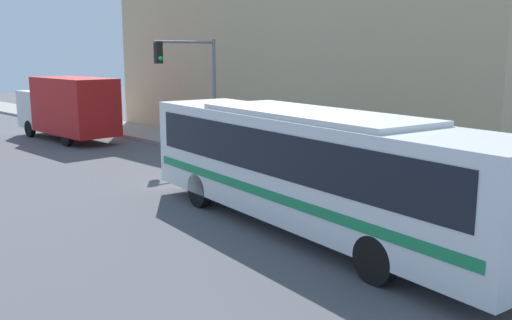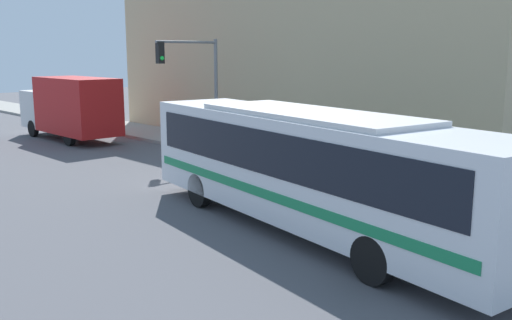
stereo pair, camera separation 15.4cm
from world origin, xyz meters
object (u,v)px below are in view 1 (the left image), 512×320
(city_bus, at_px, (310,163))
(fire_hydrant, at_px, (362,167))
(delivery_truck, at_px, (68,107))
(pedestrian_near_corner, at_px, (221,127))
(parking_meter, at_px, (303,144))
(pedestrian_mid_block, at_px, (313,142))
(traffic_light_pole, at_px, (194,74))

(city_bus, xyz_separation_m, fire_hydrant, (5.89, 2.57, -1.29))
(delivery_truck, height_order, pedestrian_near_corner, delivery_truck)
(parking_meter, height_order, pedestrian_mid_block, pedestrian_mid_block)
(delivery_truck, xyz_separation_m, pedestrian_mid_block, (3.91, -13.44, -0.79))
(pedestrian_near_corner, bearing_deg, pedestrian_mid_block, -87.69)
(delivery_truck, relative_size, traffic_light_pole, 1.49)
(delivery_truck, distance_m, pedestrian_near_corner, 8.79)
(city_bus, distance_m, parking_meter, 8.01)
(city_bus, relative_size, pedestrian_mid_block, 7.66)
(traffic_light_pole, bearing_deg, parking_meter, -79.71)
(fire_hydrant, relative_size, pedestrian_near_corner, 0.38)
(parking_meter, distance_m, pedestrian_near_corner, 5.74)
(city_bus, xyz_separation_m, delivery_truck, (2.83, 19.03, -0.04))
(delivery_truck, distance_m, parking_meter, 14.02)
(delivery_truck, relative_size, pedestrian_mid_block, 4.61)
(fire_hydrant, xyz_separation_m, pedestrian_mid_block, (0.85, 3.03, 0.46))
(city_bus, bearing_deg, parking_meter, 51.38)
(delivery_truck, xyz_separation_m, traffic_light_pole, (2.05, -8.10, 1.83))
(pedestrian_near_corner, bearing_deg, parking_meter, -96.25)
(pedestrian_mid_block, bearing_deg, traffic_light_pole, 109.16)
(traffic_light_pole, bearing_deg, city_bus, -114.06)
(fire_hydrant, bearing_deg, delivery_truck, 100.53)
(pedestrian_near_corner, bearing_deg, delivery_truck, 114.87)
(fire_hydrant, distance_m, pedestrian_mid_block, 3.18)
(city_bus, height_order, pedestrian_mid_block, city_bus)
(delivery_truck, xyz_separation_m, fire_hydrant, (3.06, -16.47, -1.25))
(traffic_light_pole, distance_m, pedestrian_mid_block, 6.23)
(city_bus, bearing_deg, pedestrian_mid_block, 48.72)
(fire_hydrant, relative_size, traffic_light_pole, 0.14)
(city_bus, relative_size, fire_hydrant, 17.31)
(delivery_truck, height_order, parking_meter, delivery_truck)
(parking_meter, bearing_deg, city_bus, -137.64)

